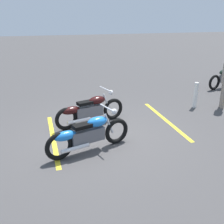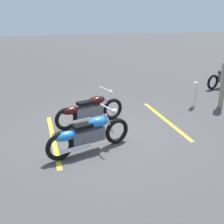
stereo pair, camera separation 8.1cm
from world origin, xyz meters
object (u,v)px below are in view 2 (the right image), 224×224
Objects in this scene: motorcycle_bright_foreground at (88,134)px; motorcycle_dark_foreground at (89,110)px; bystander_near_row at (224,79)px; bollard_post at (195,95)px.

motorcycle_bright_foreground is 1.00× the size of motorcycle_dark_foreground.
motorcycle_bright_foreground and motorcycle_dark_foreground have the same top height.
motorcycle_bright_foreground is 1.66m from motorcycle_dark_foreground.
bollard_post is (-0.90, 0.25, -0.56)m from bystander_near_row.
bystander_near_row reaches higher than motorcycle_bright_foreground.
motorcycle_dark_foreground is 2.42× the size of bollard_post.
motorcycle_bright_foreground is at bearing -118.75° from motorcycle_dark_foreground.
motorcycle_bright_foreground is 5.46m from bystander_near_row.
motorcycle_dark_foreground is at bearing -151.18° from bystander_near_row.
bystander_near_row is at bearing 3.27° from motorcycle_bright_foreground.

